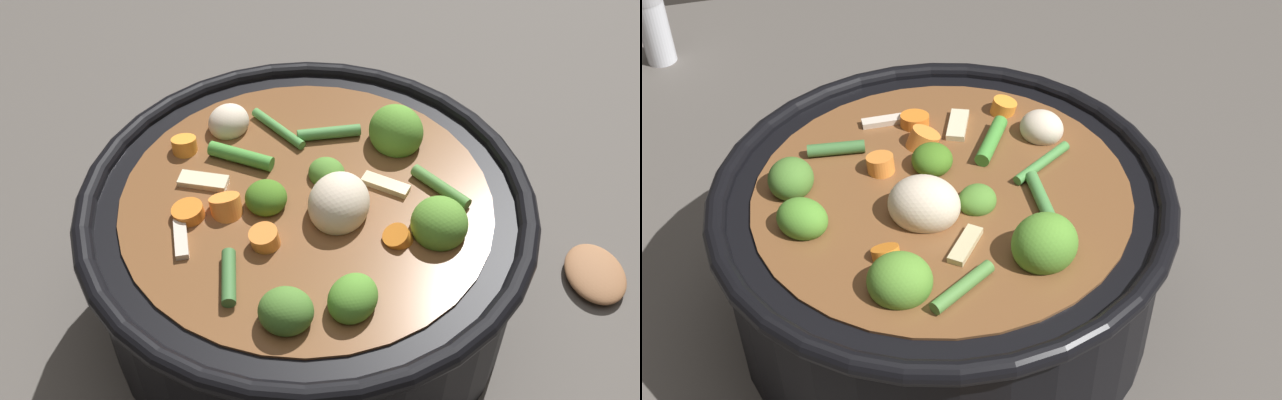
# 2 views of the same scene
# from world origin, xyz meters

# --- Properties ---
(ground_plane) EXTENTS (1.10, 1.10, 0.00)m
(ground_plane) POSITION_xyz_m (0.00, 0.00, 0.00)
(ground_plane) COLOR #514C47
(cooking_pot) EXTENTS (0.32, 0.32, 0.15)m
(cooking_pot) POSITION_xyz_m (-0.00, -0.00, 0.06)
(cooking_pot) COLOR black
(cooking_pot) RESTS_ON ground_plane
(salt_shaker) EXTENTS (0.03, 0.03, 0.09)m
(salt_shaker) POSITION_xyz_m (-0.20, 0.43, 0.04)
(salt_shaker) COLOR silver
(salt_shaker) RESTS_ON ground_plane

